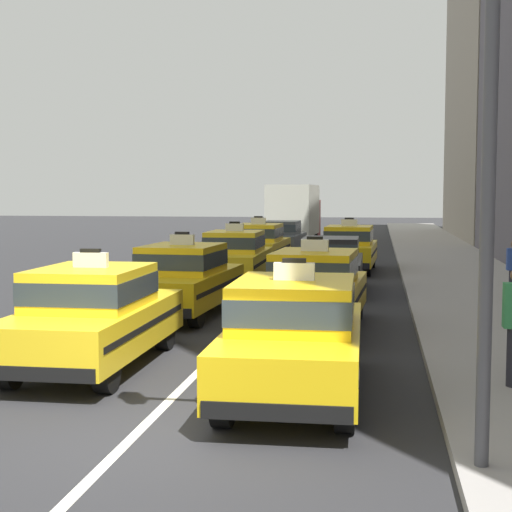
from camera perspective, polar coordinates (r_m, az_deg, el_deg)
ground_plane at (r=9.24m, az=-9.24°, el=-13.28°), size 160.00×160.00×0.00m
lane_stripe_left_right at (r=28.61m, az=3.47°, el=-0.95°), size 0.14×80.00×0.01m
sidewalk_curb at (r=23.66m, az=15.87°, el=-2.15°), size 4.00×90.00×0.15m
taxi_left_nearest at (r=12.65m, az=-12.07°, el=-4.32°), size 1.84×4.57×1.96m
taxi_left_second at (r=17.67m, az=-5.44°, el=-1.66°), size 2.02×4.64×1.96m
taxi_left_third at (r=23.77m, az=-1.56°, el=0.01°), size 1.86×4.58×1.96m
taxi_left_fourth at (r=29.19m, az=0.22°, el=0.90°), size 1.96×4.61×1.96m
sedan_left_fifth at (r=34.51m, az=1.93°, el=1.44°), size 1.89×4.35×1.58m
box_truck_left_sixth at (r=42.16m, az=2.96°, el=3.31°), size 2.43×7.01×3.27m
taxi_right_nearest at (r=10.63m, az=2.92°, el=-5.94°), size 1.89×4.59×1.96m
taxi_right_second at (r=15.77m, az=4.47°, el=-2.43°), size 2.04×4.64×1.96m
sedan_right_third at (r=21.85m, az=5.62°, el=-0.51°), size 1.78×4.31×1.58m
taxi_right_fourth at (r=27.64m, az=7.01°, el=0.64°), size 1.99×4.63×1.96m
traffic_light_pole at (r=7.66m, az=9.90°, el=11.97°), size 2.87×0.33×5.58m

